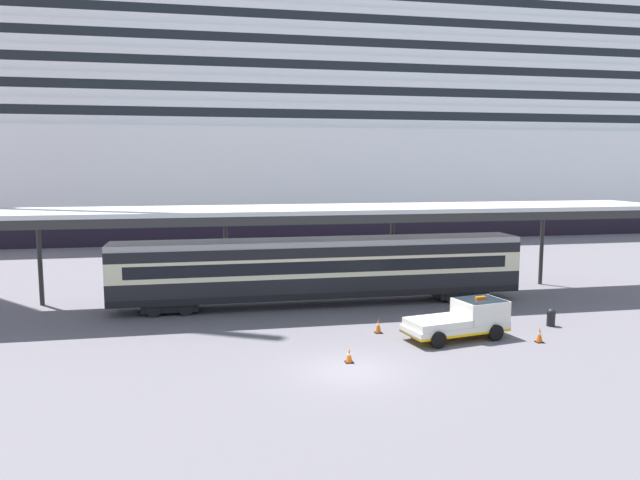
{
  "coord_description": "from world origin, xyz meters",
  "views": [
    {
      "loc": [
        -5.99,
        -23.59,
        8.58
      ],
      "look_at": [
        0.33,
        8.33,
        4.5
      ],
      "focal_mm": 33.61,
      "sensor_mm": 36.0,
      "label": 1
    }
  ],
  "objects_px": {
    "traffic_cone_near": "(349,356)",
    "quay_bollard": "(551,317)",
    "service_truck": "(464,318)",
    "traffic_cone_mid": "(540,335)",
    "train_carriage": "(321,268)",
    "traffic_cone_far": "(378,326)",
    "cruise_ship": "(322,130)"
  },
  "relations": [
    {
      "from": "cruise_ship",
      "to": "service_truck",
      "type": "relative_size",
      "value": 31.75
    },
    {
      "from": "train_carriage",
      "to": "service_truck",
      "type": "height_order",
      "value": "train_carriage"
    },
    {
      "from": "service_truck",
      "to": "traffic_cone_mid",
      "type": "distance_m",
      "value": 3.63
    },
    {
      "from": "train_carriage",
      "to": "traffic_cone_near",
      "type": "height_order",
      "value": "train_carriage"
    },
    {
      "from": "traffic_cone_near",
      "to": "traffic_cone_far",
      "type": "height_order",
      "value": "traffic_cone_far"
    },
    {
      "from": "quay_bollard",
      "to": "service_truck",
      "type": "bearing_deg",
      "value": -168.46
    },
    {
      "from": "cruise_ship",
      "to": "quay_bollard",
      "type": "distance_m",
      "value": 50.72
    },
    {
      "from": "traffic_cone_mid",
      "to": "quay_bollard",
      "type": "xyz_separation_m",
      "value": [
        2.24,
        2.6,
        0.15
      ]
    },
    {
      "from": "service_truck",
      "to": "traffic_cone_mid",
      "type": "bearing_deg",
      "value": -24.31
    },
    {
      "from": "service_truck",
      "to": "traffic_cone_near",
      "type": "height_order",
      "value": "service_truck"
    },
    {
      "from": "cruise_ship",
      "to": "quay_bollard",
      "type": "relative_size",
      "value": 181.63
    },
    {
      "from": "service_truck",
      "to": "traffic_cone_near",
      "type": "bearing_deg",
      "value": -158.49
    },
    {
      "from": "train_carriage",
      "to": "quay_bollard",
      "type": "bearing_deg",
      "value": -32.86
    },
    {
      "from": "traffic_cone_near",
      "to": "traffic_cone_mid",
      "type": "relative_size",
      "value": 0.86
    },
    {
      "from": "traffic_cone_mid",
      "to": "quay_bollard",
      "type": "height_order",
      "value": "quay_bollard"
    },
    {
      "from": "traffic_cone_near",
      "to": "traffic_cone_mid",
      "type": "distance_m",
      "value": 9.88
    },
    {
      "from": "traffic_cone_far",
      "to": "train_carriage",
      "type": "bearing_deg",
      "value": 104.1
    },
    {
      "from": "traffic_cone_near",
      "to": "train_carriage",
      "type": "bearing_deg",
      "value": 85.2
    },
    {
      "from": "train_carriage",
      "to": "traffic_cone_mid",
      "type": "bearing_deg",
      "value": -47.73
    },
    {
      "from": "cruise_ship",
      "to": "service_truck",
      "type": "height_order",
      "value": "cruise_ship"
    },
    {
      "from": "cruise_ship",
      "to": "traffic_cone_mid",
      "type": "height_order",
      "value": "cruise_ship"
    },
    {
      "from": "traffic_cone_near",
      "to": "traffic_cone_mid",
      "type": "bearing_deg",
      "value": 6.47
    },
    {
      "from": "train_carriage",
      "to": "traffic_cone_near",
      "type": "xyz_separation_m",
      "value": [
        -0.92,
        -10.91,
        -2.0
      ]
    },
    {
      "from": "service_truck",
      "to": "quay_bollard",
      "type": "bearing_deg",
      "value": 11.54
    },
    {
      "from": "train_carriage",
      "to": "traffic_cone_mid",
      "type": "distance_m",
      "value": 13.38
    },
    {
      "from": "traffic_cone_mid",
      "to": "train_carriage",
      "type": "bearing_deg",
      "value": 132.27
    },
    {
      "from": "service_truck",
      "to": "traffic_cone_far",
      "type": "xyz_separation_m",
      "value": [
        -3.97,
        1.64,
        -0.61
      ]
    },
    {
      "from": "traffic_cone_near",
      "to": "traffic_cone_far",
      "type": "relative_size",
      "value": 0.82
    },
    {
      "from": "traffic_cone_mid",
      "to": "quay_bollard",
      "type": "bearing_deg",
      "value": 49.16
    },
    {
      "from": "traffic_cone_near",
      "to": "quay_bollard",
      "type": "distance_m",
      "value": 12.62
    },
    {
      "from": "cruise_ship",
      "to": "service_truck",
      "type": "distance_m",
      "value": 51.7
    },
    {
      "from": "traffic_cone_near",
      "to": "quay_bollard",
      "type": "height_order",
      "value": "quay_bollard"
    }
  ]
}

